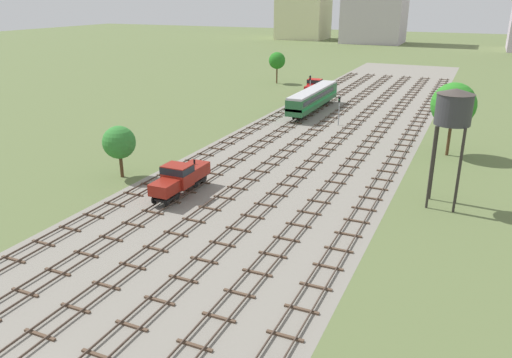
% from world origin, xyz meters
% --- Properties ---
extents(ground_plane, '(480.00, 480.00, 0.00)m').
position_xyz_m(ground_plane, '(0.00, 56.00, 0.00)').
color(ground_plane, '#5B6B3D').
extents(ballast_bed, '(26.65, 176.00, 0.01)m').
position_xyz_m(ballast_bed, '(0.00, 56.00, 0.00)').
color(ballast_bed, gray).
rests_on(ballast_bed, ground).
extents(track_far_left, '(2.40, 126.00, 0.29)m').
position_xyz_m(track_far_left, '(-11.32, 57.00, 0.14)').
color(track_far_left, '#47382D').
rests_on(track_far_left, ground).
extents(track_left, '(2.40, 126.00, 0.29)m').
position_xyz_m(track_left, '(-6.79, 57.00, 0.14)').
color(track_left, '#47382D').
rests_on(track_left, ground).
extents(track_centre_left, '(2.40, 126.00, 0.29)m').
position_xyz_m(track_centre_left, '(-2.26, 57.00, 0.14)').
color(track_centre_left, '#47382D').
rests_on(track_centre_left, ground).
extents(track_centre, '(2.40, 126.00, 0.29)m').
position_xyz_m(track_centre, '(2.26, 57.00, 0.14)').
color(track_centre, '#47382D').
rests_on(track_centre, ground).
extents(track_centre_right, '(2.40, 126.00, 0.29)m').
position_xyz_m(track_centre_right, '(6.79, 57.00, 0.14)').
color(track_centre_right, '#47382D').
rests_on(track_centre_right, ground).
extents(track_right, '(2.40, 126.00, 0.29)m').
position_xyz_m(track_right, '(11.32, 57.00, 0.14)').
color(track_right, '#47382D').
rests_on(track_right, ground).
extents(shunter_loco_left_nearest, '(2.74, 8.46, 3.10)m').
position_xyz_m(shunter_loco_left_nearest, '(-6.79, 27.49, 2.01)').
color(shunter_loco_left_nearest, maroon).
rests_on(shunter_loco_left_nearest, ground).
extents(diesel_railcar_left_near, '(2.96, 20.50, 3.80)m').
position_xyz_m(diesel_railcar_left_near, '(-6.79, 70.77, 2.60)').
color(diesel_railcar_left_near, '#286638').
rests_on(diesel_railcar_left_near, ground).
extents(shunter_loco_far_left_mid, '(2.74, 8.46, 3.10)m').
position_xyz_m(shunter_loco_far_left_mid, '(-11.32, 86.08, 2.01)').
color(shunter_loco_far_left_mid, red).
rests_on(shunter_loco_far_left_mid, ground).
extents(water_tower, '(3.44, 3.44, 11.50)m').
position_xyz_m(water_tower, '(17.97, 35.72, 9.55)').
color(water_tower, '#2D2826').
rests_on(water_tower, ground).
extents(signal_post_nearest, '(0.28, 0.47, 4.63)m').
position_xyz_m(signal_post_nearest, '(0.00, 63.07, 2.98)').
color(signal_post_nearest, gray).
rests_on(signal_post_nearest, ground).
extents(signal_post_near, '(0.28, 0.47, 5.64)m').
position_xyz_m(signal_post_near, '(-9.06, 75.73, 3.57)').
color(signal_post_near, gray).
rests_on(signal_post_near, ground).
extents(lineside_tree_0, '(3.68, 3.68, 5.92)m').
position_xyz_m(lineside_tree_0, '(-15.86, 29.45, 4.06)').
color(lineside_tree_0, '#4C331E').
rests_on(lineside_tree_0, ground).
extents(lineside_tree_1, '(5.54, 5.54, 9.34)m').
position_xyz_m(lineside_tree_1, '(17.11, 53.41, 6.55)').
color(lineside_tree_1, '#4C331E').
rests_on(lineside_tree_1, ground).
extents(lineside_tree_2, '(3.84, 3.84, 7.19)m').
position_xyz_m(lineside_tree_2, '(-24.18, 96.71, 5.24)').
color(lineside_tree_2, '#4C331E').
rests_on(lineside_tree_2, ground).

